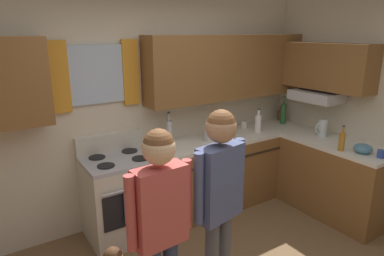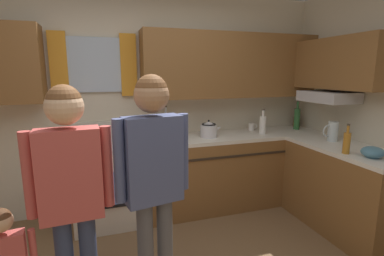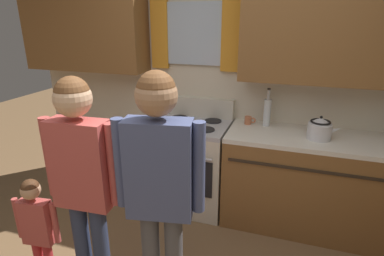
% 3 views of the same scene
% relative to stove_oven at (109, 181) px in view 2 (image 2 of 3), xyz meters
% --- Properties ---
extents(back_wall_unit, '(4.60, 0.42, 2.60)m').
position_rel_stove_oven_xyz_m(back_wall_unit, '(0.42, 0.27, 1.02)').
color(back_wall_unit, beige).
rests_on(back_wall_unit, ground).
extents(kitchen_counter_run, '(2.29, 1.87, 0.90)m').
position_rel_stove_oven_xyz_m(kitchen_counter_run, '(1.82, -0.34, -0.02)').
color(kitchen_counter_run, brown).
rests_on(kitchen_counter_run, ground).
extents(stove_oven, '(0.72, 0.67, 1.10)m').
position_rel_stove_oven_xyz_m(stove_oven, '(0.00, 0.00, 0.00)').
color(stove_oven, beige).
rests_on(stove_oven, ground).
extents(bottle_oil_amber, '(0.06, 0.06, 0.29)m').
position_rel_stove_oven_xyz_m(bottle_oil_amber, '(2.14, -1.11, 0.54)').
color(bottle_oil_amber, '#B27223').
rests_on(bottle_oil_amber, kitchen_counter_run).
extents(bottle_squat_brown, '(0.08, 0.08, 0.21)m').
position_rel_stove_oven_xyz_m(bottle_squat_brown, '(2.59, 0.20, 0.51)').
color(bottle_squat_brown, brown).
rests_on(bottle_squat_brown, kitchen_counter_run).
extents(bottle_milk_white, '(0.08, 0.08, 0.31)m').
position_rel_stove_oven_xyz_m(bottle_milk_white, '(1.87, -0.09, 0.55)').
color(bottle_milk_white, white).
rests_on(bottle_milk_white, kitchen_counter_run).
extents(bottle_wine_green, '(0.08, 0.08, 0.39)m').
position_rel_stove_oven_xyz_m(bottle_wine_green, '(2.47, 0.03, 0.58)').
color(bottle_wine_green, '#2D6633').
rests_on(bottle_wine_green, kitchen_counter_run).
extents(bottle_tall_clear, '(0.07, 0.07, 0.37)m').
position_rel_stove_oven_xyz_m(bottle_tall_clear, '(0.70, 0.17, 0.57)').
color(bottle_tall_clear, silver).
rests_on(bottle_tall_clear, kitchen_counter_run).
extents(mug_ceramic_white, '(0.13, 0.08, 0.09)m').
position_rel_stove_oven_xyz_m(mug_ceramic_white, '(1.86, 0.16, 0.48)').
color(mug_ceramic_white, white).
rests_on(mug_ceramic_white, kitchen_counter_run).
extents(cup_terracotta, '(0.11, 0.07, 0.08)m').
position_rel_stove_oven_xyz_m(cup_terracotta, '(0.53, 0.16, 0.47)').
color(cup_terracotta, '#B76642').
rests_on(cup_terracotta, kitchen_counter_run).
extents(stovetop_kettle, '(0.27, 0.20, 0.21)m').
position_rel_stove_oven_xyz_m(stovetop_kettle, '(1.17, -0.04, 0.53)').
color(stovetop_kettle, silver).
rests_on(stovetop_kettle, kitchen_counter_run).
extents(water_pitcher, '(0.19, 0.11, 0.22)m').
position_rel_stove_oven_xyz_m(water_pitcher, '(2.40, -0.66, 0.54)').
color(water_pitcher, silver).
rests_on(water_pitcher, kitchen_counter_run).
extents(mixing_bowl, '(0.20, 0.20, 0.10)m').
position_rel_stove_oven_xyz_m(mixing_bowl, '(2.27, -1.28, 0.48)').
color(mixing_bowl, teal).
rests_on(mixing_bowl, kitchen_counter_run).
extents(adult_holding_child, '(0.49, 0.22, 1.59)m').
position_rel_stove_oven_xyz_m(adult_holding_child, '(-0.24, -1.38, 0.53)').
color(adult_holding_child, '#2D3856').
rests_on(adult_holding_child, ground).
extents(adult_in_plaid, '(0.50, 0.23, 1.64)m').
position_rel_stove_oven_xyz_m(adult_in_plaid, '(0.26, -1.37, 0.57)').
color(adult_in_plaid, '#4C4C51').
rests_on(adult_in_plaid, ground).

